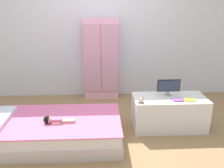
# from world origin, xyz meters

# --- Properties ---
(ground_plane) EXTENTS (10.00, 10.00, 0.02)m
(ground_plane) POSITION_xyz_m (0.00, 0.00, -0.01)
(ground_plane) COLOR #99754C
(back_wall) EXTENTS (6.40, 0.05, 2.70)m
(back_wall) POSITION_xyz_m (0.00, 1.57, 1.35)
(back_wall) COLOR silver
(back_wall) RESTS_ON ground_plane
(bed) EXTENTS (1.81, 0.96, 0.31)m
(bed) POSITION_xyz_m (-0.65, -0.10, 0.15)
(bed) COLOR beige
(bed) RESTS_ON ground_plane
(doll) EXTENTS (0.39, 0.14, 0.10)m
(doll) POSITION_xyz_m (-0.60, -0.19, 0.35)
(doll) COLOR #D6668E
(doll) RESTS_ON bed
(wardrobe) EXTENTS (0.65, 0.28, 1.51)m
(wardrobe) POSITION_xyz_m (0.01, 1.40, 0.76)
(wardrobe) COLOR #EFADCC
(wardrobe) RESTS_ON ground_plane
(tv_stand) EXTENTS (1.04, 0.49, 0.48)m
(tv_stand) POSITION_xyz_m (0.99, 0.18, 0.24)
(tv_stand) COLOR silver
(tv_stand) RESTS_ON ground_plane
(tv_monitor) EXTENTS (0.33, 0.10, 0.24)m
(tv_monitor) POSITION_xyz_m (0.98, 0.26, 0.62)
(tv_monitor) COLOR #99999E
(tv_monitor) RESTS_ON tv_stand
(rocking_horse_toy) EXTENTS (0.08, 0.04, 0.10)m
(rocking_horse_toy) POSITION_xyz_m (0.55, -0.00, 0.52)
(rocking_horse_toy) COLOR #8E6642
(rocking_horse_toy) RESTS_ON tv_stand
(book_purple) EXTENTS (0.15, 0.10, 0.02)m
(book_purple) POSITION_xyz_m (1.06, 0.06, 0.48)
(book_purple) COLOR #8E51B2
(book_purple) RESTS_ON tv_stand
(book_yellow) EXTENTS (0.14, 0.11, 0.02)m
(book_yellow) POSITION_xyz_m (1.22, 0.06, 0.48)
(book_yellow) COLOR gold
(book_yellow) RESTS_ON tv_stand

